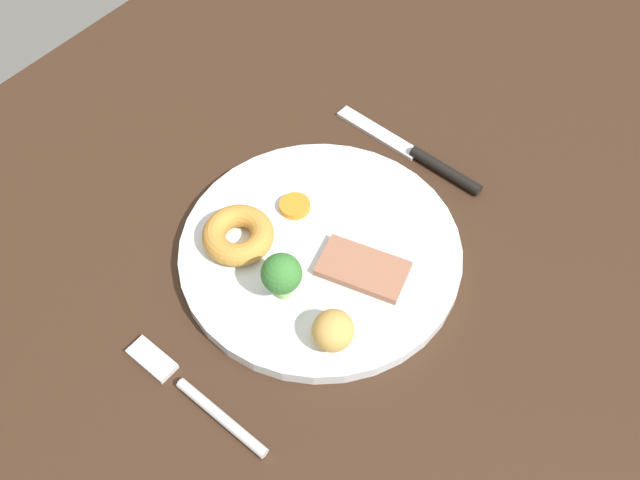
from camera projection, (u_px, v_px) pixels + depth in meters
dining_table at (296, 250)px, 65.41cm from camera, size 120.00×84.00×3.60cm
dinner_plate at (320, 251)px, 62.33cm from camera, size 26.73×26.73×1.40cm
meat_slice_main at (363, 268)px, 59.84cm from camera, size 6.14×8.78×0.80cm
yorkshire_pudding at (238, 235)px, 61.19cm from camera, size 6.74×6.74×2.18cm
roast_potato_left at (333, 330)px, 54.70cm from camera, size 4.69×4.56×3.18cm
carrot_coin_front at (295, 206)px, 64.20cm from camera, size 3.04×3.04×0.70cm
broccoli_floret at (282, 275)px, 56.35cm from camera, size 3.63×3.63×4.94cm
fork at (192, 392)px, 54.23cm from camera, size 2.22×15.30×0.90cm
knife at (420, 156)px, 69.93cm from camera, size 3.21×18.55×1.20cm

